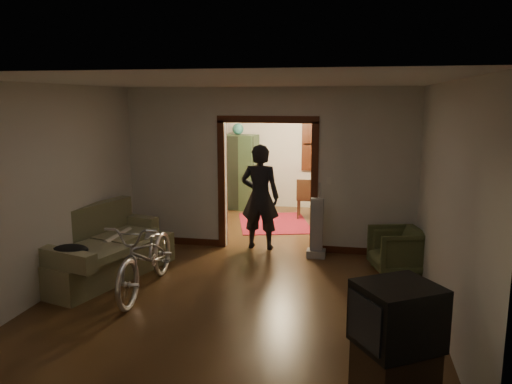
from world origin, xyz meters
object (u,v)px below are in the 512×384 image
(sofa, at_px, (102,243))
(person, at_px, (260,197))
(desk, at_px, (341,200))
(locker, at_px, (238,172))
(bicycle, at_px, (147,255))
(armchair, at_px, (397,250))

(sofa, bearing_deg, person, 58.32)
(desk, bearing_deg, person, -98.34)
(sofa, relative_size, desk, 2.45)
(locker, bearing_deg, desk, 5.79)
(person, bearing_deg, bicycle, 65.64)
(desk, bearing_deg, locker, -168.09)
(sofa, xyz_separation_m, person, (2.02, 1.85, 0.42))
(sofa, bearing_deg, locker, 95.43)
(bicycle, bearing_deg, sofa, 151.19)
(person, relative_size, desk, 2.05)
(armchair, bearing_deg, person, -124.60)
(armchair, relative_size, person, 0.41)
(bicycle, bearing_deg, locker, 86.78)
(armchair, xyz_separation_m, locker, (-3.39, 3.89, 0.55))
(armchair, bearing_deg, locker, -154.01)
(sofa, relative_size, locker, 1.23)
(locker, bearing_deg, bicycle, -79.92)
(person, distance_m, desk, 3.24)
(armchair, distance_m, person, 2.48)
(sofa, height_order, desk, sofa)
(person, xyz_separation_m, locker, (-1.12, 3.08, -0.03))
(bicycle, bearing_deg, person, 60.53)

